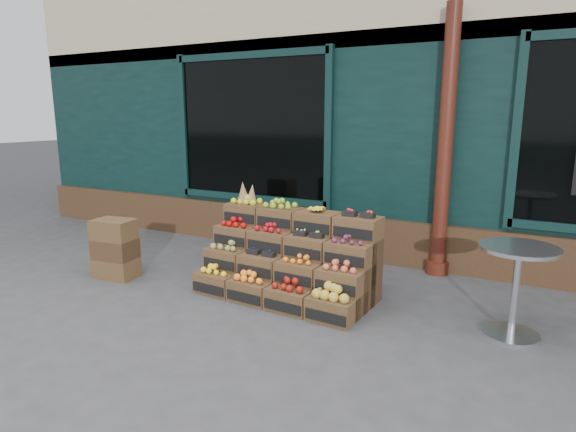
% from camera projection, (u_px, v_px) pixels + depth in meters
% --- Properties ---
extents(ground, '(60.00, 60.00, 0.00)m').
position_uv_depth(ground, '(273.00, 313.00, 4.83)').
color(ground, '#3B3B3E').
rests_on(ground, ground).
extents(shop_facade, '(12.00, 6.24, 4.80)m').
position_uv_depth(shop_facade, '(412.00, 89.00, 8.74)').
color(shop_facade, black).
rests_on(shop_facade, ground).
extents(crate_display, '(1.94, 1.02, 1.18)m').
position_uv_depth(crate_display, '(289.00, 262.00, 5.29)').
color(crate_display, '#4E351E').
rests_on(crate_display, ground).
extents(spare_crates, '(0.52, 0.39, 0.72)m').
position_uv_depth(spare_crates, '(115.00, 249.00, 5.82)').
color(spare_crates, '#4E351E').
rests_on(spare_crates, ground).
extents(bistro_table, '(0.67, 0.67, 0.84)m').
position_uv_depth(bistro_table, '(516.00, 281.00, 4.23)').
color(bistro_table, silver).
rests_on(bistro_table, ground).
extents(shopkeeper, '(0.88, 0.68, 2.15)m').
position_uv_depth(shopkeeper, '(257.00, 170.00, 7.74)').
color(shopkeeper, '#1E6C38').
rests_on(shopkeeper, ground).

